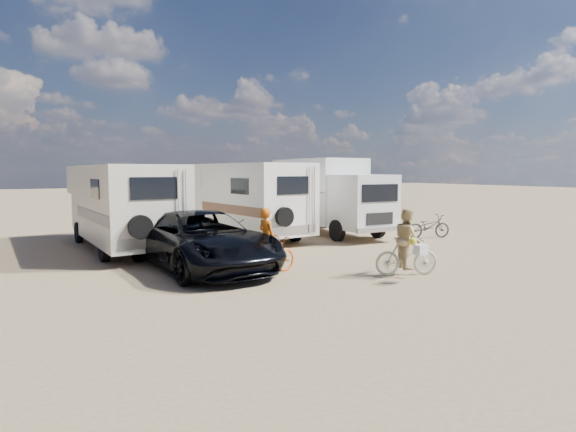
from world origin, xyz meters
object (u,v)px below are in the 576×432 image
rv_left (122,207)px  bike_parked (429,226)px  cooler (252,257)px  bike_man (267,256)px  box_truck (330,197)px  dark_suv (202,240)px  crate (269,247)px  rider_woman (407,246)px  rider_man (267,245)px  rv_main (243,201)px  bike_woman (407,256)px

rv_left → bike_parked: (10.97, -3.36, -0.95)m
cooler → bike_man: bearing=-110.1°
box_truck → dark_suv: (-7.08, -4.24, -0.80)m
rv_left → dark_suv: bearing=-78.4°
box_truck → bike_man: bearing=-135.0°
bike_man → cooler: bearing=-21.0°
box_truck → crate: box_truck is taller
rv_left → bike_parked: size_ratio=4.16×
rider_woman → cooler: 4.35m
cooler → rider_man: bearing=-110.1°
rv_main → box_truck: bearing=-16.4°
rv_main → rv_left: 4.65m
rv_main → bike_woman: bearing=-90.4°
box_truck → bike_parked: bearing=-47.3°
rv_left → bike_woman: (5.44, -7.97, -0.92)m
cooler → crate: 1.99m
rv_left → crate: size_ratio=17.55×
rv_left → dark_suv: size_ratio=1.31×
rv_main → dark_suv: (-3.42, -4.91, -0.68)m
bike_woman → crate: bike_woman is taller
rv_left → bike_man: 6.64m
bike_man → crate: 3.37m
rv_left → rider_woman: (5.44, -7.97, -0.65)m
rv_main → cooler: rv_main is taller
cooler → crate: size_ratio=1.20×
dark_suv → rider_woman: 5.39m
box_truck → cooler: (-5.61, -4.26, -1.37)m
rv_main → box_truck: (3.66, -0.67, 0.11)m
rv_main → rv_left: bearing=177.5°
box_truck → bike_parked: 4.14m
rv_main → crate: (-0.63, -3.44, -1.29)m
dark_suv → rider_woman: size_ratio=3.70×
rider_man → rider_woman: bearing=-131.9°
dark_suv → box_truck: bearing=26.1°
box_truck → bike_man: box_truck is taller
rv_left → box_truck: 8.31m
bike_man → rv_main: bearing=-29.4°
bike_man → rider_man: (0.00, 0.00, 0.29)m
cooler → bike_parked: bearing=-0.5°
bike_woman → crate: (-1.44, 4.81, -0.32)m
rv_left → cooler: rv_left is taller
dark_suv → rider_woman: dark_suv is taller
box_truck → rider_woman: bearing=-109.9°
rider_man → bike_parked: size_ratio=0.86×
bike_man → rider_woman: rider_woman is taller
rv_left → bike_woman: rv_left is taller
rv_left → bike_parked: bearing=-20.1°
dark_suv → rv_main: bearing=50.4°
rv_left → box_truck: bearing=-5.8°
dark_suv → crate: dark_suv is taller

